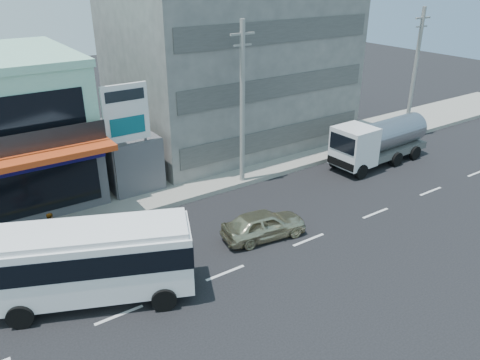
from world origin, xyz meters
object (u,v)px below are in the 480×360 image
Objects in this scene: utility_pole_near at (242,105)px; sedan at (264,224)px; billboard at (127,120)px; utility_pole_far at (414,74)px; motorcycle_rider at (55,241)px; concrete_building at (229,50)px; tanker_truck at (378,141)px; satellite_dish at (125,133)px; minibus at (92,258)px.

sedan is at bearing -114.71° from utility_pole_near.
utility_pole_far is (22.50, -1.80, 0.22)m from billboard.
motorcycle_rider is (-11.85, -1.56, -4.41)m from utility_pole_near.
concrete_building is 2.32× the size of billboard.
concrete_building is 7.15× the size of motorcycle_rider.
utility_pole_near is 10.54m from tanker_truck.
billboard is 1.58× the size of sedan.
billboard is 7.58m from motorcycle_rider.
utility_pole_far reaches higher than sedan.
motorcycle_rider is (-15.85, -9.16, -6.26)m from concrete_building.
tanker_truck is at bearing -65.51° from sedan.
concrete_building reaches higher than utility_pole_far.
billboard is at bearing -105.52° from satellite_dish.
tanker_truck reaches higher than sedan.
minibus is at bearing -119.30° from satellite_dish.
utility_pole_near is 13.16m from minibus.
concrete_building is 21.04m from minibus.
concrete_building is at bearing 41.37° from minibus.
motorcycle_rider is (-5.35, -3.36, -4.19)m from billboard.
concrete_building is at bearing 62.24° from utility_pole_near.
satellite_dish reaches higher than tanker_truck.
minibus is (-5.33, -9.50, -1.59)m from satellite_dish.
sedan is 12.88m from tanker_truck.
minibus is at bearing -152.49° from utility_pole_near.
billboard is 22.57m from utility_pole_far.
utility_pole_far is at bearing 3.21° from motorcycle_rider.
tanker_truck is at bearing -21.05° from satellite_dish.
tanker_truck is at bearing -60.58° from concrete_building.
utility_pole_far is at bearing 0.00° from utility_pole_near.
utility_pole_near is (6.50, -1.80, 0.22)m from billboard.
motorcycle_rider reaches higher than sedan.
minibus is 1.90× the size of sedan.
minibus is at bearing -83.17° from motorcycle_rider.
minibus is (-4.83, -7.70, -2.95)m from billboard.
billboard is 0.87× the size of tanker_truck.
billboard is at bearing 165.35° from tanker_truck.
motorcycle_rider is (-5.85, -5.16, -2.84)m from satellite_dish.
concrete_building is 12.17m from billboard.
satellite_dish is 11.01m from minibus.
concrete_building is 8.79m from utility_pole_near.
utility_pole_far is at bearing -9.29° from satellite_dish.
utility_pole_near is 1.00× the size of utility_pole_far.
tanker_truck is at bearing -2.29° from motorcycle_rider.
billboard is 3.08× the size of motorcycle_rider.
utility_pole_far is at bearing 12.18° from minibus.
motorcycle_rider is (-9.14, 4.34, -0.00)m from sedan.
utility_pole_near is 4.47× the size of motorcycle_rider.
minibus reaches higher than tanker_truck.
sedan is (-2.71, -5.90, -4.41)m from utility_pole_near.
satellite_dish reaches higher than sedan.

